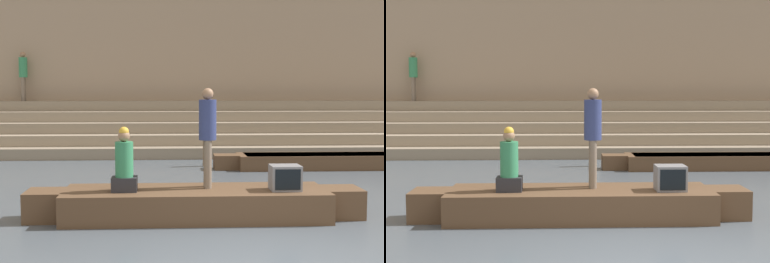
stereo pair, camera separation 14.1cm
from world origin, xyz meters
The scene contains 9 objects.
ghat_steps centered at (0.00, 11.91, 0.65)m, with size 36.00×3.11×1.77m.
back_wall centered at (0.00, 13.65, 3.70)m, with size 34.20×1.28×7.45m.
rowboat_main centered at (-0.91, 2.45, 0.27)m, with size 5.78×1.40×0.51m.
person_standing centered at (-0.69, 2.60, 1.52)m, with size 0.31×0.31×1.74m.
person_rowing centered at (-2.12, 2.33, 0.96)m, with size 0.43×0.34×1.10m.
tv_set centered at (0.62, 2.29, 0.72)m, with size 0.51×0.42×0.43m.
moored_boat_shore centered at (2.99, 7.96, 0.22)m, with size 6.14×1.06×0.40m.
mooring_post centered at (-0.28, 8.52, 0.49)m, with size 0.15×0.15×0.98m, color brown.
person_on_steps centered at (-6.47, 12.74, 2.79)m, with size 0.30×0.30×1.75m.
Camera 2 is at (-1.29, -6.65, 2.27)m, focal length 50.00 mm.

